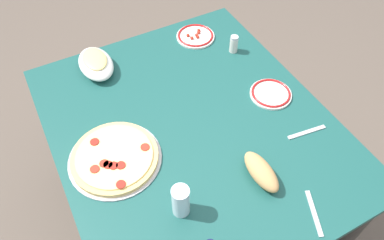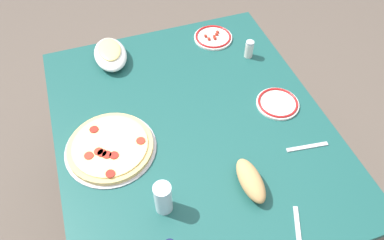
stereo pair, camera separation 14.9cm
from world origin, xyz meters
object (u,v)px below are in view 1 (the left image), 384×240
Objects in this scene: bread_loaf at (261,172)px; baked_pasta_dish at (96,63)px; water_glass at (181,201)px; side_plate_near at (271,94)px; dining_table at (192,140)px; pepperoni_pizza at (115,157)px; side_plate_far at (195,36)px; spice_shaker at (234,44)px.

baked_pasta_dish is at bearing 22.31° from bread_loaf.
water_glass is 0.74× the size of side_plate_near.
water_glass is at bearing 116.95° from side_plate_near.
bread_loaf reaches higher than dining_table.
pepperoni_pizza is at bearing 168.73° from baked_pasta_dish.
pepperoni_pizza is at bearing 129.26° from side_plate_far.
bread_loaf is at bearing 155.96° from spice_shaker.
water_glass reaches higher than side_plate_near.
side_plate_far is at bearing -12.02° from bread_loaf.
pepperoni_pizza is 0.33m from water_glass.
water_glass is (-0.30, -0.13, 0.05)m from pepperoni_pizza.
spice_shaker is (0.32, -0.40, 0.15)m from dining_table.
water_glass is 0.32m from bread_loaf.
pepperoni_pizza is 0.53m from baked_pasta_dish.
water_glass is 0.70× the size of side_plate_far.
bread_loaf is (-0.84, -0.34, -0.01)m from baked_pasta_dish.
spice_shaker reaches higher than baked_pasta_dish.
baked_pasta_dish is 0.82m from water_glass.
water_glass is (-0.32, 0.21, 0.18)m from dining_table.
spice_shaker is (-0.18, -0.11, 0.03)m from side_plate_far.
side_plate_far is at bearing -31.28° from water_glass.
side_plate_far is at bearing -90.63° from baked_pasta_dish.
side_plate_near is at bearing 178.02° from spice_shaker.
bread_loaf is (-0.02, -0.32, -0.03)m from water_glass.
side_plate_far reaches higher than side_plate_near.
water_glass is 0.95m from side_plate_far.
pepperoni_pizza is at bearing 92.25° from dining_table.
spice_shaker is at bearing -43.83° from water_glass.
side_plate_near reaches higher than dining_table.
water_glass is 1.56× the size of spice_shaker.
baked_pasta_dish reaches higher than side_plate_far.
water_glass is at bearing 86.73° from bread_loaf.
baked_pasta_dish reaches higher than dining_table.
side_plate_near is 0.33m from spice_shaker.
baked_pasta_dish reaches higher than bread_loaf.
baked_pasta_dish is (0.52, -0.10, 0.03)m from pepperoni_pizza.
spice_shaker is (0.65, -0.29, 0.01)m from bread_loaf.
baked_pasta_dish is 1.76× the size of water_glass.
spice_shaker reaches higher than side_plate_far.
spice_shaker is at bearing -147.94° from side_plate_far.
side_plate_near is (0.30, -0.60, -0.06)m from water_glass.
spice_shaker is at bearing -24.04° from bread_loaf.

